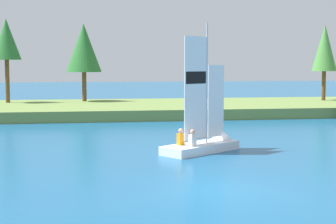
{
  "coord_description": "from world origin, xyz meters",
  "views": [
    {
      "loc": [
        -3.9,
        -14.66,
        3.68
      ],
      "look_at": [
        0.47,
        12.46,
        1.2
      ],
      "focal_mm": 55.97,
      "sensor_mm": 36.0,
      "label": 1
    }
  ],
  "objects_px": {
    "shoreline_tree_midleft": "(6,40)",
    "sailboat": "(211,140)",
    "shoreline_tree_midright": "(325,49)",
    "shoreline_tree_centre": "(84,48)"
  },
  "relations": [
    {
      "from": "shoreline_tree_midleft",
      "to": "sailboat",
      "type": "height_order",
      "value": "shoreline_tree_midleft"
    },
    {
      "from": "shoreline_tree_midright",
      "to": "sailboat",
      "type": "bearing_deg",
      "value": -126.85
    },
    {
      "from": "shoreline_tree_midleft",
      "to": "shoreline_tree_midright",
      "type": "relative_size",
      "value": 1.04
    },
    {
      "from": "shoreline_tree_midleft",
      "to": "sailboat",
      "type": "relative_size",
      "value": 1.12
    },
    {
      "from": "shoreline_tree_centre",
      "to": "shoreline_tree_midright",
      "type": "xyz_separation_m",
      "value": [
        19.7,
        -2.08,
        0.0
      ]
    },
    {
      "from": "sailboat",
      "to": "shoreline_tree_midleft",
      "type": "bearing_deg",
      "value": 83.0
    },
    {
      "from": "shoreline_tree_centre",
      "to": "shoreline_tree_midright",
      "type": "relative_size",
      "value": 1.0
    },
    {
      "from": "shoreline_tree_midleft",
      "to": "shoreline_tree_centre",
      "type": "xyz_separation_m",
      "value": [
        5.93,
        0.63,
        -0.58
      ]
    },
    {
      "from": "shoreline_tree_centre",
      "to": "shoreline_tree_midleft",
      "type": "bearing_deg",
      "value": -173.94
    },
    {
      "from": "shoreline_tree_midleft",
      "to": "sailboat",
      "type": "xyz_separation_m",
      "value": [
        11.28,
        -20.61,
        -5.18
      ]
    }
  ]
}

